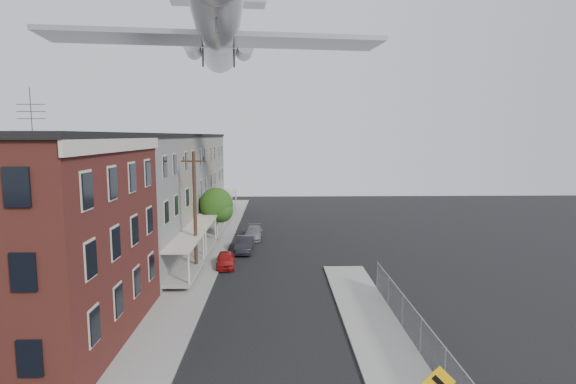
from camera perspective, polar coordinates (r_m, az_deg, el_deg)
name	(u,v)px	position (r m, az deg, el deg)	size (l,w,h in m)	color
sidewalk_left	(210,251)	(40.23, -9.90, -7.43)	(3.00, 62.00, 0.12)	gray
sidewalk_right	(383,345)	(23.41, 11.95, -18.49)	(3.00, 26.00, 0.12)	gray
curb_left	(226,251)	(40.04, -7.83, -7.44)	(0.15, 62.00, 0.14)	gray
curb_right	(353,345)	(23.13, 8.26, -18.70)	(0.15, 26.00, 0.14)	gray
corner_building	(20,239)	(25.30, -30.84, -5.20)	(10.31, 12.30, 12.15)	#3B1B12
row_house_a	(99,208)	(33.74, -22.91, -1.93)	(11.98, 7.00, 10.30)	slate
row_house_b	(131,195)	(40.26, -19.29, -0.36)	(11.98, 7.00, 10.30)	gray
row_house_c	(154,186)	(46.93, -16.70, 0.76)	(11.98, 7.00, 10.30)	slate
row_house_d	(170,179)	(53.68, -14.75, 1.60)	(11.98, 7.00, 10.30)	gray
row_house_e	(183,174)	(60.48, -13.24, 2.25)	(11.98, 7.00, 10.30)	slate
chainlink_fence	(421,336)	(22.53, 16.52, -17.07)	(0.06, 18.06, 1.90)	gray
utility_pole	(195,211)	(33.49, -11.73, -2.36)	(1.80, 0.26, 9.00)	black
street_tree	(218,206)	(43.32, -8.94, -1.78)	(3.22, 3.20, 5.20)	black
car_near	(226,260)	(35.48, -7.93, -8.50)	(1.39, 3.45, 1.18)	#AA1715
car_mid	(245,244)	(39.69, -5.54, -6.64)	(1.43, 4.11, 1.35)	black
car_far	(253,233)	(44.59, -4.42, -5.18)	(1.70, 4.17, 1.21)	slate
airplane	(218,31)	(37.36, -8.89, 19.56)	(24.67, 28.17, 8.11)	silver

